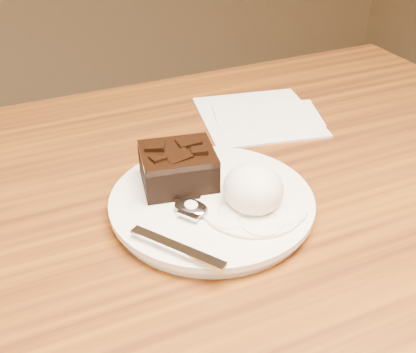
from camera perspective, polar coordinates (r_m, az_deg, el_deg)
name	(u,v)px	position (r m, az deg, el deg)	size (l,w,h in m)	color
plate	(212,204)	(0.57, 0.41, -3.10)	(0.22, 0.22, 0.02)	white
brownie	(178,170)	(0.58, -3.31, 0.72)	(0.08, 0.07, 0.04)	black
ice_cream_scoop	(253,189)	(0.54, 4.98, -1.37)	(0.06, 0.07, 0.05)	white
melt_puddle	(252,205)	(0.55, 4.88, -3.14)	(0.11, 0.11, 0.00)	#F1E8CF
spoon	(191,209)	(0.54, -1.86, -3.58)	(0.03, 0.16, 0.01)	silver
napkin	(258,115)	(0.77, 5.52, 6.70)	(0.16, 0.16, 0.01)	white
crumb_a	(177,201)	(0.56, -3.40, -2.74)	(0.01, 0.01, 0.00)	black
crumb_b	(220,222)	(0.53, 1.30, -5.02)	(0.01, 0.01, 0.00)	black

